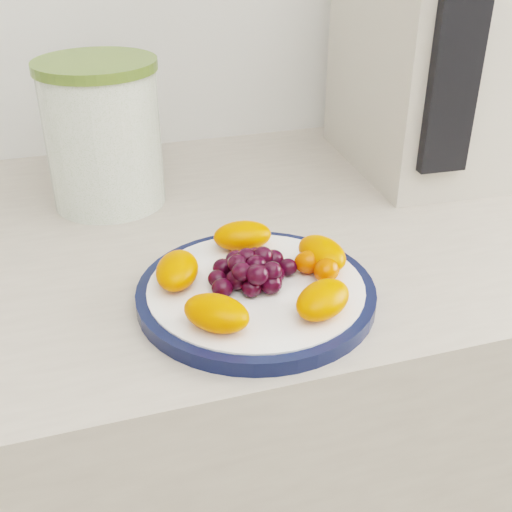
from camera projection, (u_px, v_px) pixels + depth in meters
name	position (u px, v px, depth m)	size (l,w,h in m)	color
counter	(268.00, 470.00, 1.02)	(3.50, 0.60, 0.90)	#B3A695
cabinet_face	(268.00, 483.00, 1.03)	(3.48, 0.58, 0.84)	olive
plate_rim	(256.00, 293.00, 0.63)	(0.23, 0.23, 0.01)	#0C1433
plate_face	(256.00, 293.00, 0.63)	(0.21, 0.21, 0.02)	white
canister	(104.00, 139.00, 0.79)	(0.14, 0.14, 0.17)	#426221
canister_lid	(95.00, 65.00, 0.75)	(0.15, 0.15, 0.01)	#536A28
appliance_body	(434.00, 40.00, 0.87)	(0.20, 0.28, 0.35)	beige
appliance_panel	(456.00, 63.00, 0.73)	(0.06, 0.02, 0.26)	black
fruit_plate	(261.00, 271.00, 0.62)	(0.20, 0.20, 0.03)	#F75000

